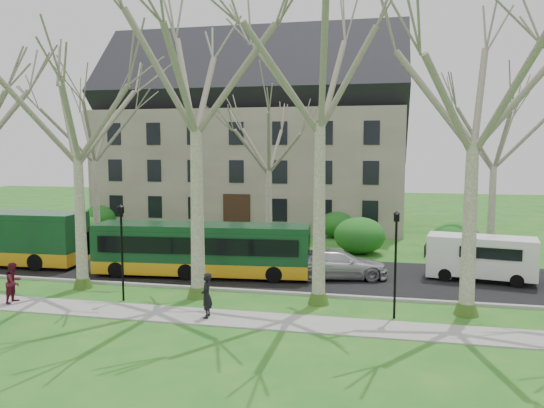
{
  "coord_description": "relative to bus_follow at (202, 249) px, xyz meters",
  "views": [
    {
      "loc": [
        5.47,
        -22.55,
        6.97
      ],
      "look_at": [
        0.06,
        3.0,
        4.13
      ],
      "focal_mm": 35.0,
      "sensor_mm": 36.0,
      "label": 1
    }
  ],
  "objects": [
    {
      "name": "bus_follow",
      "position": [
        0.0,
        0.0,
        0.0
      ],
      "size": [
        11.66,
        3.35,
        2.88
      ],
      "primitive_type": null,
      "rotation": [
        0.0,
        0.0,
        0.08
      ],
      "color": "#113D1F",
      "rests_on": "road"
    },
    {
      "name": "tree_row_verge",
      "position": [
        4.01,
        -3.75,
        5.5
      ],
      "size": [
        49.0,
        7.0,
        14.0
      ],
      "color": "gray",
      "rests_on": "ground"
    },
    {
      "name": "building",
      "position": [
        -1.99,
        19.95,
        6.57
      ],
      "size": [
        26.5,
        12.2,
        16.0
      ],
      "color": "gray",
      "rests_on": "ground"
    },
    {
      "name": "pedestrian_b",
      "position": [
        -6.54,
        -6.44,
        -0.54
      ],
      "size": [
        0.69,
        0.88,
        1.8
      ],
      "primitive_type": "imported",
      "rotation": [
        0.0,
        0.0,
        1.58
      ],
      "color": "#561324",
      "rests_on": "sidewalk"
    },
    {
      "name": "tree_row_far",
      "position": [
        2.67,
        6.95,
        4.5
      ],
      "size": [
        33.0,
        7.0,
        12.0
      ],
      "color": "gray",
      "rests_on": "ground"
    },
    {
      "name": "road",
      "position": [
        4.01,
        1.45,
        -1.47
      ],
      "size": [
        80.0,
        8.0,
        0.06
      ],
      "primitive_type": "cube",
      "color": "black",
      "rests_on": "ground"
    },
    {
      "name": "pedestrian_a",
      "position": [
        2.55,
        -6.68,
        -0.52
      ],
      "size": [
        0.52,
        0.72,
        1.83
      ],
      "primitive_type": "imported",
      "rotation": [
        0.0,
        0.0,
        -1.44
      ],
      "color": "black",
      "rests_on": "sidewalk"
    },
    {
      "name": "lamp_row",
      "position": [
        4.01,
        -5.05,
        1.07
      ],
      "size": [
        36.22,
        0.22,
        4.3
      ],
      "color": "black",
      "rests_on": "ground"
    },
    {
      "name": "sidewalk",
      "position": [
        4.01,
        -6.55,
        -1.47
      ],
      "size": [
        70.0,
        2.0,
        0.06
      ],
      "primitive_type": "cube",
      "color": "gray",
      "rests_on": "ground"
    },
    {
      "name": "curb",
      "position": [
        4.01,
        -2.55,
        -1.43
      ],
      "size": [
        80.0,
        0.25,
        0.14
      ],
      "primitive_type": "cube",
      "color": "#A5A39E",
      "rests_on": "ground"
    },
    {
      "name": "van_a",
      "position": [
        14.48,
        1.97,
        -0.29
      ],
      "size": [
        5.53,
        2.8,
        2.3
      ],
      "primitive_type": null,
      "rotation": [
        0.0,
        0.0,
        -0.17
      ],
      "color": "white",
      "rests_on": "road"
    },
    {
      "name": "sedan",
      "position": [
        7.18,
        0.94,
        -0.68
      ],
      "size": [
        5.59,
        3.26,
        1.52
      ],
      "primitive_type": "imported",
      "rotation": [
        0.0,
        0.0,
        1.8
      ],
      "color": "#BABABF",
      "rests_on": "road"
    },
    {
      "name": "hedges",
      "position": [
        -0.66,
        9.95,
        -0.5
      ],
      "size": [
        30.6,
        8.6,
        2.0
      ],
      "color": "#184E16",
      "rests_on": "ground"
    },
    {
      "name": "ground",
      "position": [
        4.01,
        -4.05,
        -1.5
      ],
      "size": [
        120.0,
        120.0,
        0.0
      ],
      "primitive_type": "plane",
      "color": "#1F651D",
      "rests_on": "ground"
    }
  ]
}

